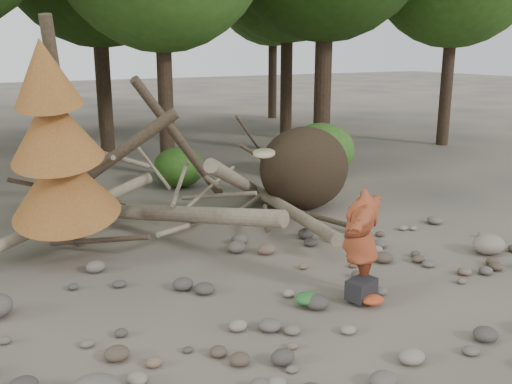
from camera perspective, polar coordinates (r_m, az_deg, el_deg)
ground at (r=9.08m, az=6.12°, el=-10.48°), size 120.00×120.00×0.00m
deadfall_pile at (r=13.20m, az=2.89°, el=1.90°), size 8.55×5.24×3.30m
dead_conifer at (r=10.35m, az=-19.27°, el=4.16°), size 2.06×2.16×4.35m
bush_mid at (r=15.88m, az=-7.71°, el=2.49°), size 1.40×1.40×1.12m
bush_right at (r=17.11m, az=6.51°, el=4.20°), size 2.00×2.00×1.60m
frisbee_thrower at (r=8.99m, az=10.40°, el=-4.71°), size 3.05×1.72×2.48m
backpack at (r=8.99m, az=10.48°, el=-9.84°), size 0.53×0.42×0.31m
cloth_green at (r=8.76m, az=5.24°, el=-10.84°), size 0.43×0.36×0.16m
cloth_orange at (r=8.90m, az=11.57°, el=-10.80°), size 0.35×0.29×0.13m
boulder_mid_right at (r=11.63m, az=22.27°, el=-4.86°), size 0.62×0.56×0.37m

